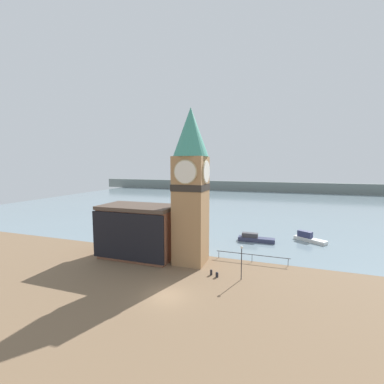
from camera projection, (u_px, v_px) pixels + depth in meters
ground_plane at (168, 296)px, 26.91m from camera, size 160.00×160.00×0.00m
water at (248, 202)px, 95.43m from camera, size 160.00×120.00×0.00m
far_shoreline at (257, 186)px, 132.84m from camera, size 180.00×3.00×5.00m
pier_railing at (252, 255)px, 36.22m from camera, size 10.20×0.08×1.09m
clock_tower at (191, 182)px, 35.06m from camera, size 4.82×4.82×21.33m
pier_building at (138, 231)px, 38.15m from camera, size 11.16×6.37×7.74m
boat_near at (255, 238)px, 45.97m from camera, size 6.37×1.65×1.47m
boat_far at (308, 238)px, 46.13m from camera, size 5.50×4.31×1.71m
mooring_bollard_near at (217, 274)px, 31.34m from camera, size 0.37×0.37×0.64m
mooring_bollard_far at (211, 272)px, 31.97m from camera, size 0.31×0.31×0.69m
lamp_post at (242, 256)px, 30.37m from camera, size 0.32×0.32×4.16m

